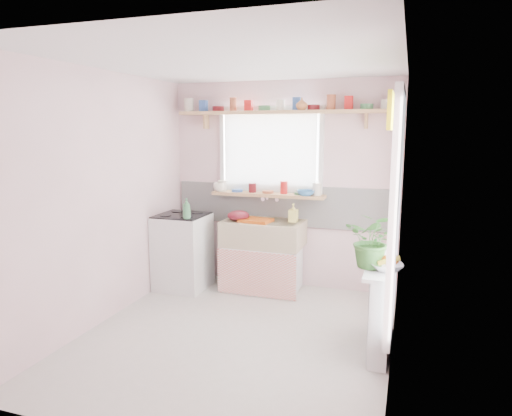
% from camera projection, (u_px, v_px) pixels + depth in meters
% --- Properties ---
extents(room, '(3.20, 3.20, 3.20)m').
position_uv_depth(room, '(326.00, 184.00, 4.67)').
color(room, beige).
rests_on(room, ground).
extents(sink_unit, '(0.95, 0.65, 1.11)m').
position_uv_depth(sink_unit, '(263.00, 255.00, 5.49)').
color(sink_unit, white).
rests_on(sink_unit, ground).
extents(cooker, '(0.58, 0.58, 0.93)m').
position_uv_depth(cooker, '(183.00, 251.00, 5.55)').
color(cooker, white).
rests_on(cooker, ground).
extents(radiator_ledge, '(0.22, 0.95, 0.78)m').
position_uv_depth(radiator_ledge, '(382.00, 305.00, 4.02)').
color(radiator_ledge, white).
rests_on(radiator_ledge, ground).
extents(windowsill, '(1.40, 0.22, 0.04)m').
position_uv_depth(windowsill, '(268.00, 195.00, 5.54)').
color(windowsill, tan).
rests_on(windowsill, room).
extents(pine_shelf, '(2.52, 0.24, 0.04)m').
position_uv_depth(pine_shelf, '(280.00, 112.00, 5.32)').
color(pine_shelf, tan).
rests_on(pine_shelf, room).
extents(shelf_crockery, '(2.47, 0.11, 0.12)m').
position_uv_depth(shelf_crockery, '(279.00, 106.00, 5.31)').
color(shelf_crockery, silver).
rests_on(shelf_crockery, pine_shelf).
extents(sill_crockery, '(1.35, 0.11, 0.12)m').
position_uv_depth(sill_crockery, '(267.00, 189.00, 5.53)').
color(sill_crockery, silver).
rests_on(sill_crockery, windowsill).
extents(dish_tray, '(0.39, 0.31, 0.04)m').
position_uv_depth(dish_tray, '(256.00, 220.00, 5.36)').
color(dish_tray, '#D05712').
rests_on(dish_tray, sink_unit).
extents(colander, '(0.32, 0.32, 0.12)m').
position_uv_depth(colander, '(238.00, 216.00, 5.43)').
color(colander, maroon).
rests_on(colander, sink_unit).
extents(jade_plant, '(0.52, 0.49, 0.48)m').
position_uv_depth(jade_plant, '(373.00, 240.00, 3.81)').
color(jade_plant, '#346A2A').
rests_on(jade_plant, radiator_ledge).
extents(fruit_bowl, '(0.32, 0.32, 0.07)m').
position_uv_depth(fruit_bowl, '(386.00, 267.00, 3.76)').
color(fruit_bowl, silver).
rests_on(fruit_bowl, radiator_ledge).
extents(herb_pot, '(0.14, 0.11, 0.22)m').
position_uv_depth(herb_pot, '(374.00, 251.00, 3.96)').
color(herb_pot, '#2E702D').
rests_on(herb_pot, radiator_ledge).
extents(soap_bottle_sink, '(0.10, 0.10, 0.22)m').
position_uv_depth(soap_bottle_sink, '(293.00, 213.00, 5.35)').
color(soap_bottle_sink, '#EEE369').
rests_on(soap_bottle_sink, sink_unit).
extents(sill_cup, '(0.17, 0.17, 0.11)m').
position_uv_depth(sill_cup, '(219.00, 187.00, 5.67)').
color(sill_cup, white).
rests_on(sill_cup, windowsill).
extents(sill_bowl, '(0.26, 0.26, 0.06)m').
position_uv_depth(sill_bowl, '(306.00, 193.00, 5.32)').
color(sill_bowl, '#3877B8').
rests_on(sill_bowl, windowsill).
extents(shelf_vase, '(0.17, 0.17, 0.14)m').
position_uv_depth(shelf_vase, '(302.00, 104.00, 5.16)').
color(shelf_vase, '#B46A37').
rests_on(shelf_vase, pine_shelf).
extents(cooker_bottle, '(0.10, 0.10, 0.24)m').
position_uv_depth(cooker_bottle, '(187.00, 209.00, 5.19)').
color(cooker_bottle, '#458B58').
rests_on(cooker_bottle, cooker).
extents(fruit, '(0.20, 0.14, 0.10)m').
position_uv_depth(fruit, '(388.00, 260.00, 3.76)').
color(fruit, '#D55311').
rests_on(fruit, fruit_bowl).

